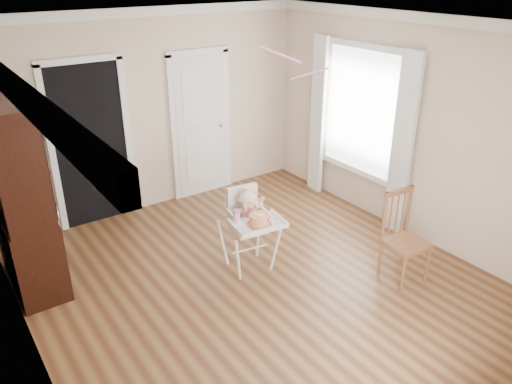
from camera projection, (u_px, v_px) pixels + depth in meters
floor at (260, 284)px, 5.46m from camera, size 5.00×5.00×0.00m
ceiling at (261, 25)px, 4.32m from camera, size 5.00×5.00×0.00m
wall_back at (154, 112)px, 6.75m from camera, size 4.50×0.00×4.50m
wall_left at (16, 235)px, 3.72m from camera, size 0.00×5.00×5.00m
wall_right at (411, 129)px, 6.06m from camera, size 0.00×5.00×5.00m
crown_molding at (261, 32)px, 4.35m from camera, size 4.50×5.00×0.12m
doorway at (91, 142)px, 6.37m from camera, size 1.06×0.05×2.22m
closet_door at (201, 127)px, 7.23m from camera, size 0.96×0.09×2.13m
window_right at (359, 120)px, 6.65m from camera, size 0.13×1.84×2.30m
high_chair at (249, 221)px, 5.50m from camera, size 0.65×0.77×0.98m
baby at (248, 209)px, 5.46m from camera, size 0.27×0.22×0.41m
cake at (259, 220)px, 5.23m from camera, size 0.27×0.27×0.13m
sippy_cup at (237, 216)px, 5.27m from camera, size 0.07×0.07×0.18m
china_cabinet at (20, 198)px, 5.06m from camera, size 0.54×1.21×2.04m
dining_chair at (404, 240)px, 5.38m from camera, size 0.45×0.45×1.02m
streamer at (280, 55)px, 5.35m from camera, size 0.25×0.45×0.15m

